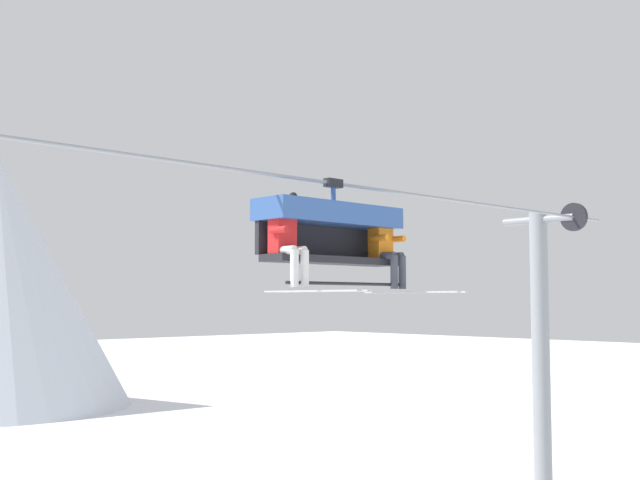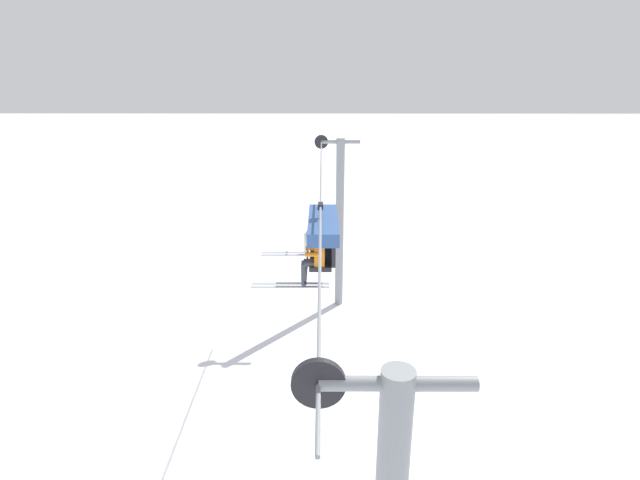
# 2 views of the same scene
# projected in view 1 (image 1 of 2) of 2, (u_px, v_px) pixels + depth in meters

# --- Properties ---
(lift_tower_far) EXTENTS (0.36, 1.88, 7.64)m
(lift_tower_far) POSITION_uv_depth(u_px,v_px,m) (542.00, 387.00, 16.10)
(lift_tower_far) COLOR gray
(lift_tower_far) RESTS_ON ground_plane
(lift_cable) EXTENTS (18.38, 0.05, 0.05)m
(lift_cable) POSITION_uv_depth(u_px,v_px,m) (245.00, 171.00, 10.18)
(lift_cable) COLOR gray
(chairlift_chair) EXTENTS (2.34, 0.74, 1.50)m
(chairlift_chair) POSITION_uv_depth(u_px,v_px,m) (330.00, 225.00, 11.26)
(chairlift_chair) COLOR #232328
(skier_red) EXTENTS (0.48, 1.70, 1.34)m
(skier_red) POSITION_uv_depth(u_px,v_px,m) (289.00, 240.00, 10.43)
(skier_red) COLOR red
(skier_orange) EXTENTS (0.46, 1.70, 1.23)m
(skier_orange) POSITION_uv_depth(u_px,v_px,m) (387.00, 248.00, 11.73)
(skier_orange) COLOR orange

